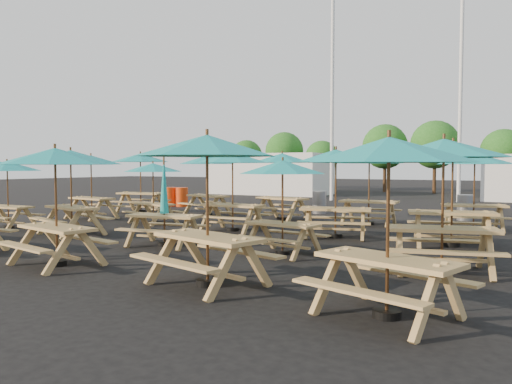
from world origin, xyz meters
The scene contains 32 objects.
ground centered at (0.00, 0.00, 0.00)m, with size 120.00×120.00×0.00m, color black.
picnic_unit_1 centered at (-6.35, -3.00, 1.84)m, with size 2.05×2.05×2.12m.
picnic_unit_2 centered at (-6.27, 0.29, 2.06)m, with size 2.46×2.46×2.37m.
picnic_unit_3 centered at (-6.45, 3.14, 2.17)m, with size 2.70×2.70×2.50m.
picnic_unit_5 centered at (-3.48, -3.03, 2.11)m, with size 2.81×2.81×2.42m.
picnic_unit_6 centered at (-3.30, 0.25, 1.80)m, with size 2.34×2.34×2.07m.
picnic_unit_7 centered at (-3.31, 3.53, 2.08)m, with size 2.83×2.83×2.39m.
picnic_unit_8 centered at (-0.20, -6.22, 2.02)m, with size 2.57×2.57×2.33m.
picnic_unit_9 centered at (0.07, -3.28, 0.94)m, with size 2.01×1.82×2.29m.
picnic_unit_10 centered at (0.07, -0.08, 2.09)m, with size 2.26×2.26×2.40m.
picnic_unit_11 centered at (0.04, 3.38, 2.12)m, with size 2.74×2.74×2.44m.
picnic_unit_12 centered at (3.33, -6.16, 2.16)m, with size 2.86×2.86×2.48m.
picnic_unit_13 centered at (3.14, -2.96, 1.83)m, with size 2.27×2.27×2.10m.
picnic_unit_14 centered at (3.25, 0.11, 2.11)m, with size 2.81×2.81×2.43m.
picnic_unit_15 centered at (3.21, 3.46, 2.08)m, with size 2.32×2.32×2.40m.
picnic_unit_16 centered at (6.33, -6.46, 2.04)m, with size 2.77×2.77×2.35m.
picnic_unit_17 centered at (6.51, -3.20, 2.15)m, with size 2.85×2.85×2.48m.
picnic_unit_18 centered at (6.26, -0.01, 2.22)m, with size 2.91×2.91×2.56m.
picnic_unit_19 centered at (6.42, 3.52, 2.05)m, with size 2.67×2.67×2.36m.
waste_bin_0 centered at (-7.42, 6.31, 0.46)m, with size 0.57×0.57×0.92m, color red.
waste_bin_1 centered at (-6.79, 6.41, 0.46)m, with size 0.57×0.57×0.92m, color red.
waste_bin_2 centered at (0.31, 6.34, 0.46)m, with size 0.57×0.57×0.92m, color gray.
waste_bin_3 centered at (5.87, 6.43, 0.46)m, with size 0.57×0.57×0.92m, color gray.
mast_0 centered at (-2.00, 14.00, 6.00)m, with size 0.20×0.20×12.00m, color silver.
mast_1 centered at (4.50, 16.00, 6.00)m, with size 0.20×0.20×12.00m, color silver.
event_tent_0 centered at (-8.00, 18.00, 1.40)m, with size 8.00×4.00×2.80m, color silver.
tree_0 centered at (-14.07, 25.25, 2.83)m, with size 2.80×2.80×4.24m.
tree_1 centered at (-9.74, 23.90, 3.15)m, with size 3.11×3.11×4.72m.
tree_2 centered at (-6.39, 23.65, 2.62)m, with size 2.59×2.59×3.93m.
tree_3 centered at (-1.75, 24.72, 3.41)m, with size 3.36×3.36×5.09m.
tree_4 centered at (1.90, 24.26, 3.46)m, with size 3.41×3.41×5.17m.
tree_5 centered at (6.22, 24.67, 2.97)m, with size 2.94×2.94×4.45m.
Camera 1 is at (7.92, -12.83, 1.96)m, focal length 35.00 mm.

